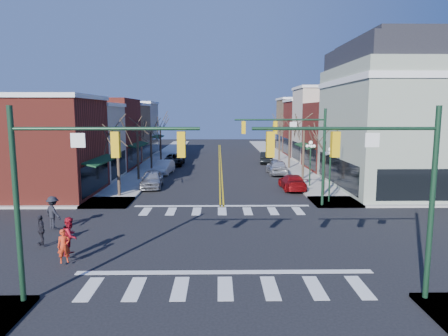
{
  "coord_description": "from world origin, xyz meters",
  "views": [
    {
      "loc": [
        -0.27,
        -21.26,
        6.99
      ],
      "look_at": [
        0.16,
        8.23,
        2.8
      ],
      "focal_mm": 32.0,
      "sensor_mm": 36.0,
      "label": 1
    }
  ],
  "objects_px": {
    "lamppost_corner": "(330,165)",
    "car_right_near": "(292,182)",
    "victorian_corner": "(405,115)",
    "pedestrian_dark_a": "(41,230)",
    "pedestrian_red_b": "(70,236)",
    "pedestrian_dark_b": "(53,212)",
    "lamppost_midblock": "(310,156)",
    "car_right_mid": "(277,167)",
    "car_left_near": "(152,179)",
    "car_left_mid": "(164,167)",
    "pedestrian_red_a": "(64,246)",
    "car_left_far": "(174,160)",
    "car_right_far": "(267,157)"
  },
  "relations": [
    {
      "from": "lamppost_midblock",
      "to": "pedestrian_dark_a",
      "type": "height_order",
      "value": "lamppost_midblock"
    },
    {
      "from": "lamppost_midblock",
      "to": "pedestrian_red_b",
      "type": "xyz_separation_m",
      "value": [
        -15.58,
        -17.69,
        -1.89
      ]
    },
    {
      "from": "car_left_mid",
      "to": "car_right_far",
      "type": "height_order",
      "value": "car_right_far"
    },
    {
      "from": "car_right_far",
      "to": "pedestrian_red_b",
      "type": "height_order",
      "value": "pedestrian_red_b"
    },
    {
      "from": "car_left_far",
      "to": "pedestrian_red_b",
      "type": "relative_size",
      "value": 2.92
    },
    {
      "from": "victorian_corner",
      "to": "car_left_near",
      "type": "relative_size",
      "value": 3.03
    },
    {
      "from": "car_left_mid",
      "to": "pedestrian_red_b",
      "type": "bearing_deg",
      "value": -86.79
    },
    {
      "from": "lamppost_corner",
      "to": "pedestrian_red_b",
      "type": "height_order",
      "value": "lamppost_corner"
    },
    {
      "from": "pedestrian_dark_a",
      "to": "pedestrian_red_b",
      "type": "bearing_deg",
      "value": 16.81
    },
    {
      "from": "car_left_mid",
      "to": "car_left_far",
      "type": "relative_size",
      "value": 0.87
    },
    {
      "from": "car_left_near",
      "to": "car_right_mid",
      "type": "relative_size",
      "value": 0.95
    },
    {
      "from": "car_left_near",
      "to": "car_right_mid",
      "type": "distance_m",
      "value": 14.81
    },
    {
      "from": "lamppost_midblock",
      "to": "car_left_near",
      "type": "height_order",
      "value": "lamppost_midblock"
    },
    {
      "from": "lamppost_corner",
      "to": "car_left_near",
      "type": "height_order",
      "value": "lamppost_corner"
    },
    {
      "from": "pedestrian_red_b",
      "to": "pedestrian_dark_b",
      "type": "bearing_deg",
      "value": 30.31
    },
    {
      "from": "victorian_corner",
      "to": "car_left_near",
      "type": "height_order",
      "value": "victorian_corner"
    },
    {
      "from": "lamppost_midblock",
      "to": "car_left_mid",
      "type": "distance_m",
      "value": 16.92
    },
    {
      "from": "car_left_mid",
      "to": "car_right_mid",
      "type": "distance_m",
      "value": 12.71
    },
    {
      "from": "lamppost_corner",
      "to": "pedestrian_dark_b",
      "type": "distance_m",
      "value": 19.51
    },
    {
      "from": "pedestrian_dark_a",
      "to": "lamppost_corner",
      "type": "bearing_deg",
      "value": 81.35
    },
    {
      "from": "pedestrian_red_b",
      "to": "lamppost_midblock",
      "type": "bearing_deg",
      "value": -41.75
    },
    {
      "from": "car_left_near",
      "to": "pedestrian_red_b",
      "type": "height_order",
      "value": "pedestrian_red_b"
    },
    {
      "from": "car_right_near",
      "to": "pedestrian_dark_a",
      "type": "relative_size",
      "value": 3.07
    },
    {
      "from": "pedestrian_red_b",
      "to": "car_left_near",
      "type": "bearing_deg",
      "value": -3.53
    },
    {
      "from": "lamppost_corner",
      "to": "car_right_near",
      "type": "xyz_separation_m",
      "value": [
        -1.8,
        5.47,
        -2.27
      ]
    },
    {
      "from": "lamppost_corner",
      "to": "pedestrian_dark_a",
      "type": "xyz_separation_m",
      "value": [
        -17.65,
        -9.7,
        -2.03
      ]
    },
    {
      "from": "car_right_near",
      "to": "lamppost_midblock",
      "type": "bearing_deg",
      "value": -151.01
    },
    {
      "from": "victorian_corner",
      "to": "pedestrian_dark_a",
      "type": "distance_m",
      "value": 30.87
    },
    {
      "from": "car_left_mid",
      "to": "pedestrian_red_b",
      "type": "relative_size",
      "value": 2.54
    },
    {
      "from": "car_right_near",
      "to": "pedestrian_dark_b",
      "type": "relative_size",
      "value": 2.49
    },
    {
      "from": "car_left_far",
      "to": "car_right_near",
      "type": "xyz_separation_m",
      "value": [
        12.47,
        -16.52,
        -0.05
      ]
    },
    {
      "from": "car_right_mid",
      "to": "lamppost_corner",
      "type": "bearing_deg",
      "value": 97.15
    },
    {
      "from": "victorian_corner",
      "to": "pedestrian_red_a",
      "type": "relative_size",
      "value": 9.2
    },
    {
      "from": "car_left_near",
      "to": "car_left_mid",
      "type": "relative_size",
      "value": 1.0
    },
    {
      "from": "car_right_mid",
      "to": "car_right_far",
      "type": "distance_m",
      "value": 9.8
    },
    {
      "from": "car_left_mid",
      "to": "car_right_near",
      "type": "relative_size",
      "value": 0.98
    },
    {
      "from": "lamppost_corner",
      "to": "car_right_far",
      "type": "xyz_separation_m",
      "value": [
        -1.85,
        24.02,
        -2.18
      ]
    },
    {
      "from": "car_left_mid",
      "to": "car_right_mid",
      "type": "bearing_deg",
      "value": 2.85
    },
    {
      "from": "car_right_mid",
      "to": "pedestrian_dark_a",
      "type": "xyz_separation_m",
      "value": [
        -15.75,
        -23.91,
        0.08
      ]
    },
    {
      "from": "victorian_corner",
      "to": "car_right_near",
      "type": "height_order",
      "value": "victorian_corner"
    },
    {
      "from": "car_right_far",
      "to": "car_left_far",
      "type": "bearing_deg",
      "value": 17.24
    },
    {
      "from": "pedestrian_dark_b",
      "to": "car_right_far",
      "type": "bearing_deg",
      "value": -81.42
    },
    {
      "from": "car_right_mid",
      "to": "car_left_far",
      "type": "bearing_deg",
      "value": -32.64
    },
    {
      "from": "pedestrian_dark_b",
      "to": "pedestrian_red_b",
      "type": "bearing_deg",
      "value": 157.23
    },
    {
      "from": "car_left_far",
      "to": "car_right_near",
      "type": "distance_m",
      "value": 20.7
    },
    {
      "from": "car_right_mid",
      "to": "victorian_corner",
      "type": "bearing_deg",
      "value": 140.68
    },
    {
      "from": "car_left_far",
      "to": "car_right_mid",
      "type": "distance_m",
      "value": 14.6
    },
    {
      "from": "lamppost_corner",
      "to": "car_right_near",
      "type": "relative_size",
      "value": 0.91
    },
    {
      "from": "lamppost_corner",
      "to": "car_right_mid",
      "type": "bearing_deg",
      "value": 97.63
    },
    {
      "from": "car_left_near",
      "to": "pedestrian_red_b",
      "type": "bearing_deg",
      "value": -96.4
    }
  ]
}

